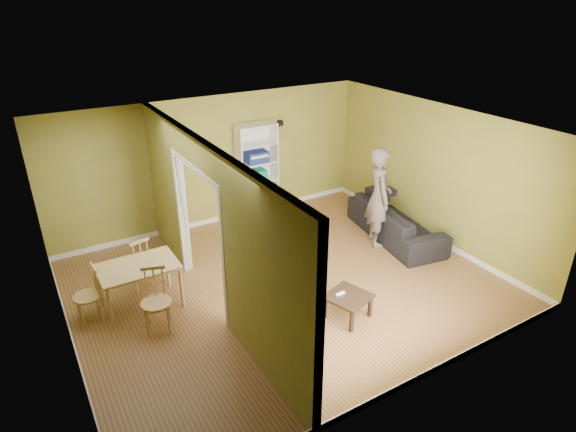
% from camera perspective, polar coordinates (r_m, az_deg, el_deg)
% --- Properties ---
extents(room_shell, '(6.50, 6.50, 6.50)m').
position_cam_1_polar(room_shell, '(7.39, -0.54, 0.49)').
color(room_shell, olive).
rests_on(room_shell, ground).
extents(partition, '(0.22, 5.50, 2.60)m').
position_cam_1_polar(partition, '(6.93, -9.13, -1.65)').
color(partition, '#A09332').
rests_on(partition, ground).
extents(wall_speaker, '(0.10, 0.10, 0.10)m').
position_cam_1_polar(wall_speaker, '(10.11, -0.93, 10.96)').
color(wall_speaker, black).
rests_on(wall_speaker, room_shell).
extents(sofa, '(2.43, 1.36, 0.88)m').
position_cam_1_polar(sofa, '(9.49, 12.70, -0.05)').
color(sofa, black).
rests_on(sofa, ground).
extents(person, '(0.99, 0.90, 2.22)m').
position_cam_1_polar(person, '(8.93, 10.79, 3.18)').
color(person, slate).
rests_on(person, ground).
extents(bookshelf, '(0.84, 0.37, 1.99)m').
position_cam_1_polar(bookshelf, '(10.01, -3.84, 5.34)').
color(bookshelf, white).
rests_on(bookshelf, ground).
extents(paper_box_navy_a, '(0.39, 0.25, 0.20)m').
position_cam_1_polar(paper_box_navy_a, '(10.13, -3.73, 2.71)').
color(paper_box_navy_a, navy).
rests_on(paper_box_navy_a, bookshelf).
extents(paper_box_teal, '(0.43, 0.28, 0.22)m').
position_cam_1_polar(paper_box_teal, '(9.98, -3.89, 4.82)').
color(paper_box_teal, '#187B56').
rests_on(paper_box_teal, bookshelf).
extents(paper_box_navy_b, '(0.45, 0.29, 0.23)m').
position_cam_1_polar(paper_box_navy_b, '(9.86, -3.76, 7.00)').
color(paper_box_navy_b, navy).
rests_on(paper_box_navy_b, bookshelf).
extents(coffee_table, '(0.57, 0.57, 0.38)m').
position_cam_1_polar(coffee_table, '(7.15, 7.13, -9.70)').
color(coffee_table, black).
rests_on(coffee_table, ground).
extents(game_controller, '(0.15, 0.04, 0.03)m').
position_cam_1_polar(game_controller, '(7.12, 6.22, -9.13)').
color(game_controller, white).
rests_on(game_controller, coffee_table).
extents(dining_table, '(1.14, 0.76, 0.71)m').
position_cam_1_polar(dining_table, '(7.50, -17.34, -6.14)').
color(dining_table, tan).
rests_on(dining_table, ground).
extents(chair_left, '(0.42, 0.42, 0.86)m').
position_cam_1_polar(chair_left, '(7.56, -22.74, -8.62)').
color(chair_left, tan).
rests_on(chair_left, ground).
extents(chair_near, '(0.55, 0.55, 0.94)m').
position_cam_1_polar(chair_near, '(7.04, -15.38, -9.71)').
color(chair_near, tan).
rests_on(chair_near, ground).
extents(chair_far, '(0.50, 0.50, 0.91)m').
position_cam_1_polar(chair_far, '(8.08, -17.39, -5.21)').
color(chair_far, tan).
rests_on(chair_far, ground).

